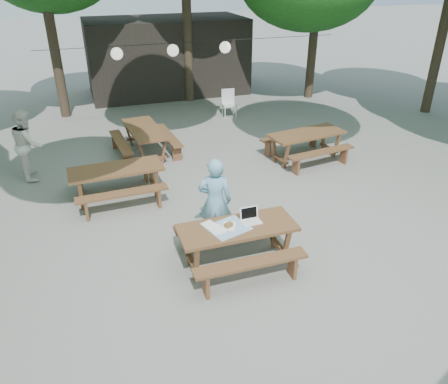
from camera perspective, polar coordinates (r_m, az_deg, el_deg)
name	(u,v)px	position (r m, az deg, el deg)	size (l,w,h in m)	color
ground	(255,224)	(8.84, 4.01, -4.21)	(80.00, 80.00, 0.00)	slate
pavilion	(167,56)	(18.02, -7.51, 17.20)	(6.00, 3.00, 2.80)	black
main_picnic_table	(237,244)	(7.56, 1.70, -6.81)	(2.00, 1.58, 0.75)	brown
picnic_table_nw	(118,183)	(9.85, -13.74, 1.16)	(2.03, 1.66, 0.75)	brown
picnic_table_ne	(306,146)	(11.75, 10.62, 5.97)	(2.11, 1.84, 0.75)	brown
picnic_table_far_w	(145,141)	(12.07, -10.26, 6.59)	(1.73, 2.06, 0.75)	brown
woman	(215,201)	(7.92, -1.18, -1.20)	(0.61, 0.40, 1.68)	#6EA9C9
second_person	(28,144)	(11.40, -24.26, 5.74)	(0.83, 0.65, 1.71)	white
plastic_chair	(229,109)	(15.04, 0.67, 10.80)	(0.48, 0.48, 0.90)	silver
laptop	(250,218)	(7.48, 3.44, -3.38)	(0.33, 0.26, 0.24)	white
tabletop_clutter	(227,227)	(7.31, 0.45, -4.61)	(0.81, 0.72, 0.08)	#3978C3
paper_lanterns	(173,50)	(13.37, -6.63, 17.92)	(9.00, 0.34, 0.38)	black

